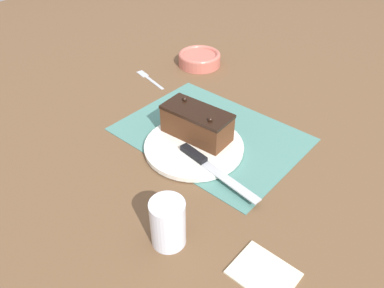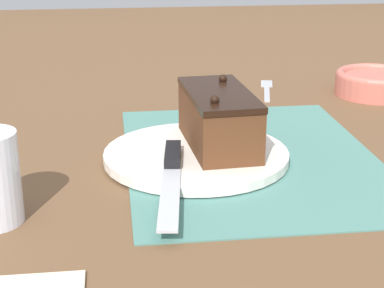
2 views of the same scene
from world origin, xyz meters
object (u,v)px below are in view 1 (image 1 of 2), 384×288
Objects in this scene: cake_plate at (194,146)px; small_bowl at (199,58)px; serving_knife at (205,163)px; dessert_fork at (148,78)px; drinking_glass at (168,223)px; chocolate_cake at (197,123)px.

small_bowl reaches higher than cake_plate.
cake_plate is at bearing -51.43° from small_bowl.
small_bowl is at bearing 128.57° from cake_plate.
serving_knife is 0.48m from dessert_fork.
serving_knife is 1.65× the size of small_bowl.
drinking_glass reaches higher than cake_plate.
cake_plate is 0.08m from serving_knife.
small_bowl is 0.20m from dessert_fork.
serving_knife is (0.09, -0.07, -0.03)m from chocolate_cake.
drinking_glass is (0.08, -0.20, 0.03)m from serving_knife.
chocolate_cake is 1.24× the size of small_bowl.
serving_knife is at bearing -39.37° from chocolate_cake.
dessert_fork is (-0.50, 0.43, -0.05)m from drinking_glass.
cake_plate is 0.48m from small_bowl.
chocolate_cake is at bearing -122.14° from serving_knife.
cake_plate is 0.40m from dessert_fork.
cake_plate is 1.37× the size of chocolate_cake.
chocolate_cake is 0.44m from small_bowl.
drinking_glass is 0.68× the size of dessert_fork.
cake_plate is at bearing -104.03° from dessert_fork.
serving_knife is at bearing -29.77° from cake_plate.
chocolate_cake reaches higher than small_bowl.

